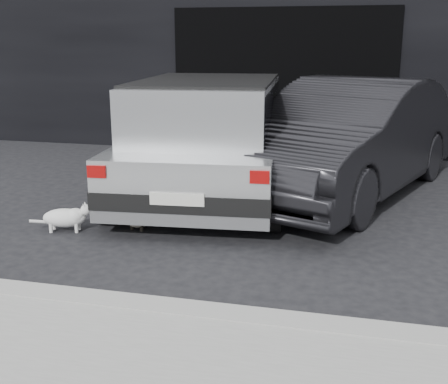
% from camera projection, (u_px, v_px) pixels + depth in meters
% --- Properties ---
extents(ground, '(80.00, 80.00, 0.00)m').
position_uv_depth(ground, '(155.00, 211.00, 6.92)').
color(ground, black).
rests_on(ground, ground).
extents(building_facade, '(34.00, 4.00, 5.00)m').
position_uv_depth(building_facade, '(297.00, 17.00, 11.66)').
color(building_facade, black).
rests_on(building_facade, ground).
extents(garage_opening, '(4.00, 0.10, 2.60)m').
position_uv_depth(garage_opening, '(282.00, 82.00, 10.09)').
color(garage_opening, black).
rests_on(garage_opening, ground).
extents(curb, '(18.00, 0.25, 0.12)m').
position_uv_depth(curb, '(159.00, 311.00, 4.24)').
color(curb, gray).
rests_on(curb, ground).
extents(silver_hatchback, '(2.40, 4.38, 1.56)m').
position_uv_depth(silver_hatchback, '(210.00, 133.00, 7.44)').
color(silver_hatchback, '#B6B9BB').
rests_on(silver_hatchback, ground).
extents(second_car, '(3.21, 4.96, 1.54)m').
position_uv_depth(second_car, '(348.00, 138.00, 7.51)').
color(second_car, black).
rests_on(second_car, ground).
extents(cat_siamese, '(0.34, 0.76, 0.26)m').
position_uv_depth(cat_siamese, '(141.00, 217.00, 6.28)').
color(cat_siamese, beige).
rests_on(cat_siamese, ground).
extents(cat_white, '(0.68, 0.34, 0.33)m').
position_uv_depth(cat_white, '(67.00, 217.00, 6.16)').
color(cat_white, silver).
rests_on(cat_white, ground).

